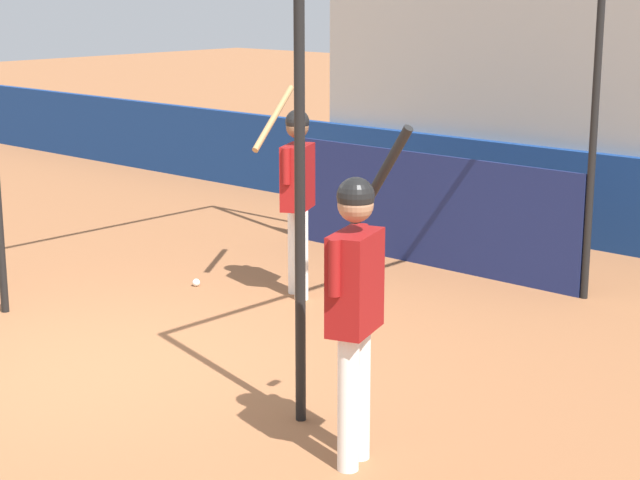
{
  "coord_description": "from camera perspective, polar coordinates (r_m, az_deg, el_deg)",
  "views": [
    {
      "loc": [
        6.5,
        -4.57,
        2.86
      ],
      "look_at": [
        1.23,
        1.26,
        0.98
      ],
      "focal_mm": 60.0,
      "sensor_mm": 36.0,
      "label": 1
    }
  ],
  "objects": [
    {
      "name": "bleacher_section",
      "position": [
        14.29,
        15.06,
        7.83
      ],
      "size": [
        5.95,
        4.0,
        3.15
      ],
      "color": "#9E9E99",
      "rests_on": "ground"
    },
    {
      "name": "baseball",
      "position": [
        10.47,
        -6.62,
        -2.27
      ],
      "size": [
        0.07,
        0.07,
        0.07
      ],
      "color": "white",
      "rests_on": "ground"
    },
    {
      "name": "batting_cage",
      "position": [
        10.4,
        3.4,
        4.69
      ],
      "size": [
        3.71,
        3.95,
        2.97
      ],
      "color": "black",
      "rests_on": "ground"
    },
    {
      "name": "player_waiting",
      "position": [
        6.32,
        1.89,
        -2.91
      ],
      "size": [
        0.55,
        0.65,
        2.07
      ],
      "rotation": [
        0.0,
        0.0,
        1.89
      ],
      "color": "white",
      "rests_on": "ground"
    },
    {
      "name": "player_batter",
      "position": [
        9.85,
        -1.24,
        2.95
      ],
      "size": [
        0.71,
        0.75,
        1.92
      ],
      "rotation": [
        0.0,
        0.0,
        2.03
      ],
      "color": "white",
      "rests_on": "ground"
    },
    {
      "name": "ground_plane",
      "position": [
        8.45,
        -12.05,
        -6.63
      ],
      "size": [
        60.0,
        60.0,
        0.0
      ],
      "primitive_type": "plane",
      "color": "#935B38"
    },
    {
      "name": "outfield_wall",
      "position": [
        12.65,
        10.46,
        2.65
      ],
      "size": [
        24.0,
        0.12,
        1.07
      ],
      "color": "navy",
      "rests_on": "ground"
    }
  ]
}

